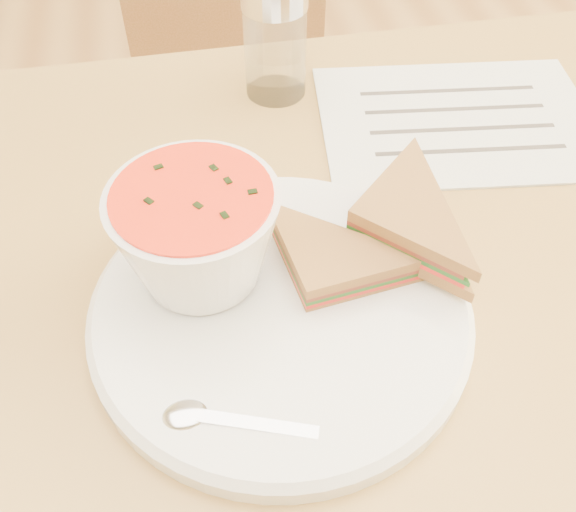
{
  "coord_description": "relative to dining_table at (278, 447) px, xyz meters",
  "views": [
    {
      "loc": [
        -0.06,
        -0.36,
        1.17
      ],
      "look_at": [
        0.0,
        -0.04,
        0.8
      ],
      "focal_mm": 40.0,
      "sensor_mm": 36.0,
      "label": 1
    }
  ],
  "objects": [
    {
      "name": "dining_table",
      "position": [
        0.0,
        0.0,
        0.0
      ],
      "size": [
        1.0,
        0.7,
        0.75
      ],
      "primitive_type": null,
      "color": "brown",
      "rests_on": "floor"
    },
    {
      "name": "chair_far",
      "position": [
        0.03,
        0.57,
        0.03
      ],
      "size": [
        0.39,
        0.39,
        0.81
      ],
      "primitive_type": null,
      "rotation": [
        0.0,
        0.0,
        3.04
      ],
      "color": "brown",
      "rests_on": "floor"
    },
    {
      "name": "plate",
      "position": [
        -0.01,
        -0.06,
        0.38
      ],
      "size": [
        0.32,
        0.32,
        0.02
      ],
      "primitive_type": null,
      "rotation": [
        0.0,
        0.0,
        -0.07
      ],
      "color": "white",
      "rests_on": "dining_table"
    },
    {
      "name": "soup_bowl",
      "position": [
        -0.06,
        -0.02,
        0.44
      ],
      "size": [
        0.14,
        0.14,
        0.09
      ],
      "primitive_type": null,
      "rotation": [
        0.0,
        0.0,
        -0.13
      ],
      "color": "white",
      "rests_on": "plate"
    },
    {
      "name": "sandwich_half_a",
      "position": [
        0.01,
        -0.08,
        0.41
      ],
      "size": [
        0.12,
        0.12,
        0.03
      ],
      "primitive_type": null,
      "rotation": [
        0.0,
        0.0,
        0.13
      ],
      "color": "olive",
      "rests_on": "plate"
    },
    {
      "name": "sandwich_half_b",
      "position": [
        0.06,
        -0.02,
        0.42
      ],
      "size": [
        0.16,
        0.16,
        0.04
      ],
      "primitive_type": null,
      "rotation": [
        0.0,
        0.0,
        -0.81
      ],
      "color": "olive",
      "rests_on": "plate"
    },
    {
      "name": "spoon",
      "position": [
        -0.04,
        -0.16,
        0.4
      ],
      "size": [
        0.16,
        0.08,
        0.01
      ],
      "primitive_type": null,
      "rotation": [
        0.0,
        0.0,
        -0.34
      ],
      "color": "silver",
      "rests_on": "plate"
    },
    {
      "name": "paper_menu",
      "position": [
        0.23,
        0.15,
        0.38
      ],
      "size": [
        0.32,
        0.25,
        0.0
      ],
      "primitive_type": null,
      "rotation": [
        0.0,
        0.0,
        -0.13
      ],
      "color": "silver",
      "rests_on": "dining_table"
    },
    {
      "name": "condiment_shaker",
      "position": [
        0.05,
        0.25,
        0.44
      ],
      "size": [
        0.09,
        0.09,
        0.12
      ],
      "primitive_type": null,
      "rotation": [
        0.0,
        0.0,
        -0.33
      ],
      "color": "silver",
      "rests_on": "dining_table"
    }
  ]
}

